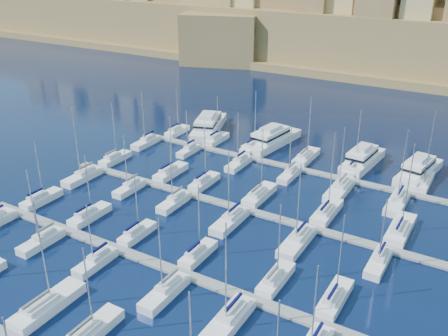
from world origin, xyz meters
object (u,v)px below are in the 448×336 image
Objects in this scene: sailboat_2 at (47,305)px; motor_yacht_d at (418,170)px; motor_yacht_a at (208,125)px; motor_yacht_c at (362,159)px; motor_yacht_b at (272,138)px.

sailboat_2 reaches higher than motor_yacht_d.
sailboat_2 reaches higher than motor_yacht_a.
motor_yacht_a is 53.22m from motor_yacht_d.
motor_yacht_d is (34.41, 68.93, 0.95)m from sailboat_2.
motor_yacht_a is 41.33m from motor_yacht_c.
motor_yacht_b is at bearing -1.72° from motor_yacht_a.
motor_yacht_c is at bearing -2.41° from motor_yacht_a.
motor_yacht_a is 1.22× the size of motor_yacht_d.
sailboat_2 is 0.88× the size of motor_yacht_b.
motor_yacht_a is at bearing 177.59° from motor_yacht_c.
motor_yacht_b is 22.73m from motor_yacht_c.
motor_yacht_d is at bearing -1.77° from motor_yacht_a.
sailboat_2 is 0.82× the size of motor_yacht_a.
sailboat_2 is 73.04m from motor_yacht_a.
motor_yacht_c is (22.50, 68.84, 0.95)m from sailboat_2.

